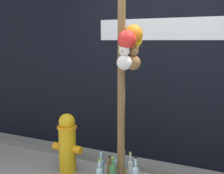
{
  "coord_description": "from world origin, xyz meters",
  "views": [
    {
      "loc": [
        1.5,
        -2.85,
        1.7
      ],
      "look_at": [
        -0.27,
        0.44,
        1.18
      ],
      "focal_mm": 52.87,
      "sensor_mm": 36.0,
      "label": 1
    }
  ],
  "objects": [
    {
      "name": "memorial_post",
      "position": [
        -0.09,
        0.45,
        1.81
      ],
      "size": [
        0.45,
        0.4,
        3.03
      ],
      "color": "brown",
      "rests_on": "ground_plane"
    },
    {
      "name": "building_wall",
      "position": [
        0.0,
        1.55,
        1.67
      ],
      "size": [
        10.0,
        0.21,
        3.35
      ],
      "color": "black",
      "rests_on": "ground_plane"
    },
    {
      "name": "fire_hydrant",
      "position": [
        -0.97,
        0.52,
        0.39
      ],
      "size": [
        0.42,
        0.26,
        0.78
      ],
      "color": "gold",
      "rests_on": "ground_plane"
    },
    {
      "name": "bottle_6",
      "position": [
        -0.08,
        0.55,
        0.16
      ],
      "size": [
        0.07,
        0.07,
        0.4
      ],
      "color": "silver",
      "rests_on": "ground_plane"
    },
    {
      "name": "bottle_0",
      "position": [
        -0.42,
        0.46,
        0.16
      ],
      "size": [
        0.07,
        0.07,
        0.4
      ],
      "color": "#93CCE0",
      "rests_on": "ground_plane"
    },
    {
      "name": "bottle_3",
      "position": [
        -0.31,
        0.62,
        0.13
      ],
      "size": [
        0.06,
        0.06,
        0.34
      ],
      "color": "#B2DBEA",
      "rests_on": "ground_plane"
    },
    {
      "name": "litter_1",
      "position": [
        -1.05,
        1.18,
        0.0
      ],
      "size": [
        0.13,
        0.07,
        0.01
      ],
      "primitive_type": "cube",
      "rotation": [
        0.0,
        0.0,
        2.96
      ],
      "color": "silver",
      "rests_on": "ground_plane"
    },
    {
      "name": "curb_strip",
      "position": [
        0.0,
        1.03,
        0.04
      ],
      "size": [
        8.0,
        0.12,
        0.08
      ],
      "primitive_type": "cube",
      "color": "slate",
      "rests_on": "ground_plane"
    },
    {
      "name": "bottle_5",
      "position": [
        -0.29,
        0.42,
        0.14
      ],
      "size": [
        0.07,
        0.07,
        0.35
      ],
      "color": "brown",
      "rests_on": "ground_plane"
    },
    {
      "name": "bottle_7",
      "position": [
        -0.2,
        0.62,
        0.15
      ],
      "size": [
        0.07,
        0.07,
        0.38
      ],
      "color": "#93CCE0",
      "rests_on": "ground_plane"
    }
  ]
}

